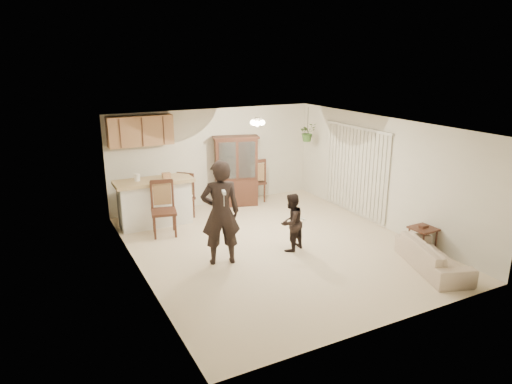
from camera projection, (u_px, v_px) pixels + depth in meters
name	position (u px, v px, depth m)	size (l,w,h in m)	color
floor	(275.00, 246.00, 9.41)	(6.50, 6.50, 0.00)	beige
ceiling	(277.00, 125.00, 8.70)	(5.50, 6.50, 0.02)	silver
wall_back	(214.00, 157.00, 11.83)	(5.50, 0.02, 2.50)	silver
wall_front	(393.00, 246.00, 6.29)	(5.50, 0.02, 2.50)	silver
wall_left	(138.00, 208.00, 7.85)	(0.02, 6.50, 2.50)	silver
wall_right	(382.00, 173.00, 10.26)	(0.02, 6.50, 2.50)	silver
breakfast_bar	(155.00, 204.00, 10.46)	(1.60, 0.55, 1.00)	silver
bar_top	(154.00, 181.00, 10.31)	(1.75, 0.70, 0.08)	tan
upper_cabinets	(140.00, 131.00, 10.60)	(1.50, 0.34, 0.70)	brown
vertical_blinds	(355.00, 171.00, 11.05)	(0.06, 2.30, 2.10)	beige
ceiling_fixture	(257.00, 122.00, 9.84)	(0.36, 0.36, 0.20)	#FFE8BF
hanging_plant	(307.00, 132.00, 11.94)	(0.43, 0.37, 0.48)	#264F1F
plant_cord	(308.00, 120.00, 11.84)	(0.01, 0.01, 0.65)	black
sofa	(434.00, 250.00, 8.33)	(1.87, 0.73, 0.73)	beige
adult	(221.00, 218.00, 8.42)	(0.66, 0.43, 1.80)	black
child	(291.00, 218.00, 9.04)	(0.66, 0.51, 1.35)	black
china_hutch	(236.00, 172.00, 11.78)	(1.23, 0.74, 1.82)	#3C1F16
side_table	(422.00, 239.00, 9.10)	(0.47, 0.47, 0.56)	#3C1F16
chair_bar	(164.00, 220.00, 9.93)	(0.63, 0.63, 1.19)	#3C1F16
chair_hutch_left	(182.00, 207.00, 10.88)	(0.69, 0.69, 1.11)	#3C1F16
chair_hutch_right	(254.00, 189.00, 12.26)	(0.54, 0.54, 1.19)	#3C1F16
controller_adult	(224.00, 192.00, 7.81)	(0.05, 0.17, 0.05)	white
controller_child	(303.00, 219.00, 8.86)	(0.03, 0.10, 0.03)	white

